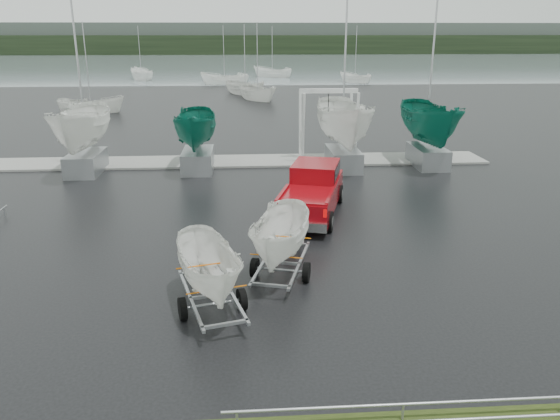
% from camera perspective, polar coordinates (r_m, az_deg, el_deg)
% --- Properties ---
extents(ground_plane, '(120.00, 120.00, 0.00)m').
position_cam_1_polar(ground_plane, '(19.27, -6.72, -3.81)').
color(ground_plane, black).
rests_on(ground_plane, ground).
extents(lake, '(300.00, 300.00, 0.00)m').
position_cam_1_polar(lake, '(118.08, -4.58, 14.62)').
color(lake, gray).
rests_on(lake, ground).
extents(dock, '(30.00, 3.00, 0.12)m').
position_cam_1_polar(dock, '(31.69, -5.72, 5.08)').
color(dock, gray).
rests_on(dock, ground).
extents(treeline, '(300.00, 8.00, 6.00)m').
position_cam_1_polar(treeline, '(187.91, -4.45, 16.84)').
color(treeline, black).
rests_on(treeline, ground).
extents(far_hill, '(300.00, 6.00, 10.00)m').
position_cam_1_polar(far_hill, '(195.87, -4.45, 17.47)').
color(far_hill, '#4C5651').
rests_on(far_hill, ground).
extents(pickup_truck, '(3.49, 6.17, 1.95)m').
position_cam_1_polar(pickup_truck, '(22.51, 3.45, 2.25)').
color(pickup_truck, maroon).
rests_on(pickup_truck, ground).
extents(trailer_hitched, '(2.11, 3.78, 4.60)m').
position_cam_1_polar(trailer_hitched, '(16.01, 0.18, 1.22)').
color(trailer_hitched, '#93969B').
rests_on(trailer_hitched, ground).
extents(trailer_parked, '(2.07, 3.78, 4.39)m').
position_cam_1_polar(trailer_parked, '(14.10, -7.54, -1.79)').
color(trailer_parked, '#93969B').
rests_on(trailer_parked, ground).
extents(boat_hoist, '(3.30, 2.18, 4.12)m').
position_cam_1_polar(boat_hoist, '(31.56, 5.05, 9.89)').
color(boat_hoist, silver).
rests_on(boat_hoist, ground).
extents(keelboat_0, '(2.50, 3.20, 10.67)m').
position_cam_1_polar(keelboat_0, '(30.20, -20.28, 10.99)').
color(keelboat_0, '#93969B').
rests_on(keelboat_0, ground).
extents(keelboat_1, '(2.17, 3.20, 6.88)m').
position_cam_1_polar(keelboat_1, '(29.40, -8.83, 10.61)').
color(keelboat_1, '#93969B').
rests_on(keelboat_1, ground).
extents(keelboat_2, '(2.67, 3.20, 10.85)m').
position_cam_1_polar(keelboat_2, '(29.52, 6.89, 12.36)').
color(keelboat_2, '#93969B').
rests_on(keelboat_2, ground).
extents(keelboat_3, '(2.48, 3.20, 10.65)m').
position_cam_1_polar(keelboat_3, '(31.08, 15.67, 11.55)').
color(keelboat_3, '#93969B').
rests_on(keelboat_3, ground).
extents(mast_rack_2, '(7.00, 0.56, 0.06)m').
position_cam_1_polar(mast_rack_2, '(11.19, 13.15, -19.94)').
color(mast_rack_2, '#93969B').
rests_on(mast_rack_2, ground).
extents(moored_boat_0, '(2.54, 2.48, 11.12)m').
position_cam_1_polar(moored_boat_0, '(54.44, -19.07, 9.62)').
color(moored_boat_0, white).
rests_on(moored_boat_0, ground).
extents(moored_boat_1, '(3.71, 3.73, 11.53)m').
position_cam_1_polar(moored_boat_1, '(66.98, -3.63, 11.98)').
color(moored_boat_1, white).
rests_on(moored_boat_1, ground).
extents(moored_boat_2, '(3.47, 3.51, 11.44)m').
position_cam_1_polar(moored_boat_2, '(61.33, -2.33, 11.43)').
color(moored_boat_2, white).
rests_on(moored_boat_2, ground).
extents(moored_boat_3, '(3.19, 3.20, 11.02)m').
position_cam_1_polar(moored_boat_3, '(83.40, 7.81, 13.07)').
color(moored_boat_3, white).
rests_on(moored_boat_3, ground).
extents(moored_boat_5, '(2.81, 2.74, 11.46)m').
position_cam_1_polar(moored_boat_5, '(80.26, -5.79, 12.95)').
color(moored_boat_5, white).
rests_on(moored_boat_5, ground).
extents(moored_boat_6, '(3.70, 3.68, 11.53)m').
position_cam_1_polar(moored_boat_6, '(92.86, -0.81, 13.73)').
color(moored_boat_6, white).
rests_on(moored_boat_6, ground).
extents(moored_boat_7, '(3.66, 3.70, 11.70)m').
position_cam_1_polar(moored_boat_7, '(90.19, -14.25, 13.06)').
color(moored_boat_7, white).
rests_on(moored_boat_7, ground).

